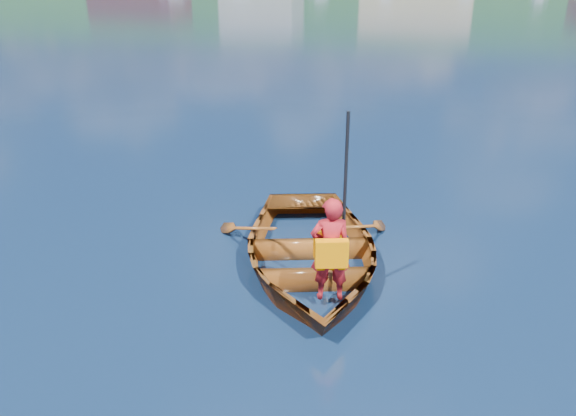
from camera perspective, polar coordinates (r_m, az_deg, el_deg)
The scene contains 3 objects.
ground at distance 7.03m, azimuth 11.12°, elevation -6.26°, with size 600.00×600.00×0.00m.
rowboat at distance 6.92m, azimuth 2.17°, elevation -4.37°, with size 3.30×3.97×0.71m.
child_paddler at distance 5.92m, azimuth 4.35°, elevation -4.18°, with size 0.49×0.42×2.02m.
Camera 1 is at (0.13, -6.16, 3.39)m, focal length 35.00 mm.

